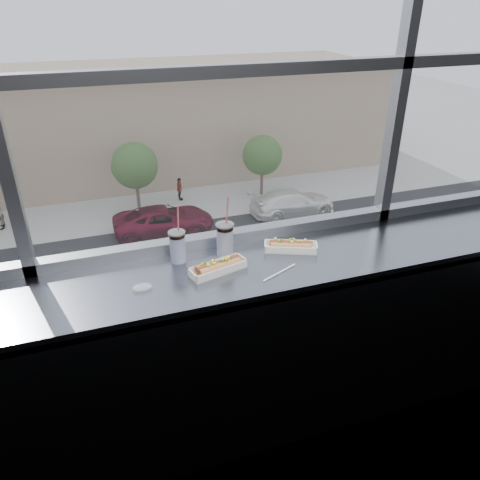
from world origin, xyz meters
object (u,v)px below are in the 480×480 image
object	(u,v)px
soda_cup_right	(225,238)
hotdog_tray_left	(218,266)
loose_straw	(279,273)
car_far_b	(164,216)
tree_center	(135,166)
pedestrian_c	(179,187)
car_near_e	(367,255)
car_near_d	(239,279)
wrapper	(142,287)
soda_cup_left	(177,245)
tree_right	(262,155)
hotdog_tray_right	(291,246)
car_far_c	(293,199)
car_near_c	(111,303)

from	to	relation	value
soda_cup_right	hotdog_tray_left	bearing A→B (deg)	-119.37
loose_straw	car_far_b	world-z (taller)	loose_straw
car_far_b	tree_center	bearing A→B (deg)	15.85
pedestrian_c	loose_straw	bearing A→B (deg)	169.75
car_far_b	car_near_e	bearing A→B (deg)	-128.72
car_near_e	car_near_d	size ratio (longest dim) A/B	1.04
wrapper	pedestrian_c	size ratio (longest dim) A/B	0.05
soda_cup_left	tree_right	xyz separation A→B (m)	(11.72, 28.12, -9.15)
car_far_b	hotdog_tray_right	bearing A→B (deg)	174.64
soda_cup_right	car_far_c	world-z (taller)	soda_cup_right
hotdog_tray_right	pedestrian_c	size ratio (longest dim) A/B	0.15
car_far_b	car_near_d	xyz separation A→B (m)	(2.15, -8.00, -0.18)
car_far_c	pedestrian_c	xyz separation A→B (m)	(-6.64, 4.90, -0.13)
car_near_e	car_near_d	distance (m)	7.19
car_far_c	tree_right	bearing A→B (deg)	7.88
hotdog_tray_right	car_near_c	xyz separation A→B (m)	(-0.84, 16.21, -11.10)
car_near_c	tree_center	xyz separation A→B (m)	(2.93, 12.00, 2.24)
soda_cup_right	pedestrian_c	xyz separation A→B (m)	(5.50, 29.04, -11.15)
car_far_b	pedestrian_c	world-z (taller)	car_far_b
car_near_c	tree_right	size ratio (longest dim) A/B	1.29
hotdog_tray_left	car_near_e	world-z (taller)	hotdog_tray_left
car_near_e	car_far_c	size ratio (longest dim) A/B	0.89
tree_center	tree_right	distance (m)	9.05
hotdog_tray_left	car_far_b	bearing A→B (deg)	67.47
car_far_c	soda_cup_left	bearing A→B (deg)	151.24
tree_right	car_far_c	bearing A→B (deg)	-80.54
tree_center	tree_right	xyz separation A→B (m)	(9.04, 0.00, -0.22)
hotdog_tray_left	soda_cup_left	xyz separation A→B (m)	(-0.16, 0.17, 0.06)
soda_cup_right	car_far_c	bearing A→B (deg)	63.30
car_far_b	car_near_e	size ratio (longest dim) A/B	1.14
car_near_e	pedestrian_c	bearing A→B (deg)	34.35
loose_straw	tree_center	distance (m)	29.83
soda_cup_left	pedestrian_c	distance (m)	31.61
soda_cup_left	car_near_c	distance (m)	19.61
tree_right	soda_cup_left	bearing A→B (deg)	-112.62
tree_center	tree_right	world-z (taller)	tree_center
soda_cup_right	car_near_d	distance (m)	20.41
soda_cup_right	pedestrian_c	bearing A→B (deg)	79.28
loose_straw	car_far_c	distance (m)	29.28
loose_straw	car_far_b	bearing A→B (deg)	58.02
soda_cup_right	car_near_d	xyz separation A→B (m)	(5.57, 16.14, -11.18)
car_near_d	tree_right	distance (m)	13.53
tree_center	car_near_d	bearing A→B (deg)	-75.33
loose_straw	tree_right	bearing A→B (deg)	43.90
hotdog_tray_right	car_near_e	distance (m)	23.22
hotdog_tray_right	car_near_e	world-z (taller)	hotdog_tray_right
wrapper	car_near_e	size ratio (longest dim) A/B	0.02
car_near_c	tree_center	size ratio (longest dim) A/B	1.20
wrapper	pedestrian_c	world-z (taller)	wrapper
hotdog_tray_left	car_near_d	size ratio (longest dim) A/B	0.05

